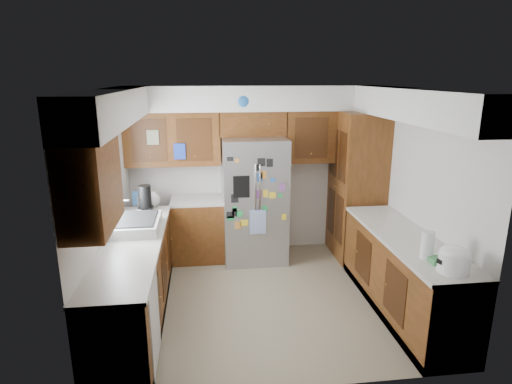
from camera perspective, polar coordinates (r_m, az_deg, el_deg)
The scene contains 12 objects.
floor at distance 5.41m, azimuth 1.35°, elevation -13.87°, with size 3.60×3.60×0.00m, color gray.
room_shell at distance 5.14m, azimuth -0.29°, elevation 6.16°, with size 3.64×3.24×2.52m.
left_counter_run at distance 5.24m, azimuth -13.80°, elevation -10.13°, with size 1.36×3.20×0.92m.
right_counter_run at distance 5.23m, azimuth 18.95°, elevation -10.66°, with size 0.63×2.25×0.92m.
pantry at distance 6.42m, azimuth 13.26°, elevation 0.79°, with size 0.60×0.90×2.15m, color #492E0E.
fridge at distance 6.17m, azimuth -0.22°, elevation -1.06°, with size 0.90×0.79×1.80m.
bridge_cabinet at distance 6.18m, azimuth -0.48°, elevation 9.14°, with size 0.96×0.34×0.35m, color #492E0E.
fridge_top_items at distance 6.08m, azimuth -0.89°, elevation 11.93°, with size 0.49×0.34×0.29m.
sink_assembly at distance 5.11m, azimuth -15.65°, elevation -4.13°, with size 0.52×0.70×0.37m.
left_counter_clutter at distance 5.80m, azimuth -14.37°, elevation -1.08°, with size 0.38×0.88×0.38m.
rice_cooker at distance 4.27m, azimuth 24.91°, elevation -8.11°, with size 0.29×0.27×0.24m.
paper_towel at distance 4.47m, azimuth 21.89°, elevation -6.59°, with size 0.12×0.12×0.28m, color white.
Camera 1 is at (-0.70, -4.68, 2.64)m, focal length 30.00 mm.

